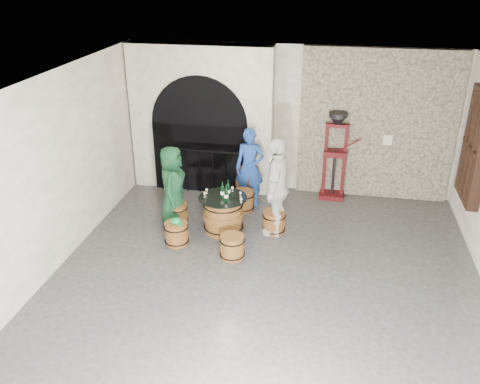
% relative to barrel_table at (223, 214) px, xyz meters
% --- Properties ---
extents(ground, '(8.00, 8.00, 0.00)m').
position_rel_barrel_table_xyz_m(ground, '(1.01, -1.79, -0.35)').
color(ground, '#303033').
rests_on(ground, ground).
extents(wall_back, '(8.00, 0.00, 8.00)m').
position_rel_barrel_table_xyz_m(wall_back, '(1.01, 2.21, 1.25)').
color(wall_back, white).
rests_on(wall_back, ground).
extents(wall_left, '(0.00, 8.00, 8.00)m').
position_rel_barrel_table_xyz_m(wall_left, '(-2.49, -1.79, 1.25)').
color(wall_left, white).
rests_on(wall_left, ground).
extents(ceiling, '(8.00, 8.00, 0.00)m').
position_rel_barrel_table_xyz_m(ceiling, '(1.01, -1.79, 2.85)').
color(ceiling, beige).
rests_on(ceiling, wall_back).
extents(stone_facing_panel, '(3.20, 0.12, 3.18)m').
position_rel_barrel_table_xyz_m(stone_facing_panel, '(2.81, 2.15, 1.25)').
color(stone_facing_panel, '#9D947D').
rests_on(stone_facing_panel, ground).
extents(arched_opening, '(3.10, 0.60, 3.19)m').
position_rel_barrel_table_xyz_m(arched_opening, '(-0.89, 1.95, 1.23)').
color(arched_opening, white).
rests_on(arched_opening, ground).
extents(shuttered_window, '(0.23, 1.10, 2.00)m').
position_rel_barrel_table_xyz_m(shuttered_window, '(4.39, 0.61, 1.45)').
color(shuttered_window, black).
rests_on(shuttered_window, wall_right).
extents(barrel_table, '(0.92, 0.92, 0.71)m').
position_rel_barrel_table_xyz_m(barrel_table, '(0.00, 0.00, 0.00)').
color(barrel_table, brown).
rests_on(barrel_table, ground).
extents(barrel_stool_left, '(0.45, 0.45, 0.43)m').
position_rel_barrel_table_xyz_m(barrel_stool_left, '(-0.96, 0.11, -0.14)').
color(barrel_stool_left, brown).
rests_on(barrel_stool_left, ground).
extents(barrel_stool_far, '(0.45, 0.45, 0.43)m').
position_rel_barrel_table_xyz_m(barrel_stool_far, '(0.22, 0.94, -0.14)').
color(barrel_stool_far, brown).
rests_on(barrel_stool_far, ground).
extents(barrel_stool_right, '(0.45, 0.45, 0.43)m').
position_rel_barrel_table_xyz_m(barrel_stool_right, '(0.96, 0.14, -0.14)').
color(barrel_stool_right, brown).
rests_on(barrel_stool_right, ground).
extents(barrel_stool_near_right, '(0.45, 0.45, 0.43)m').
position_rel_barrel_table_xyz_m(barrel_stool_near_right, '(0.36, -0.90, -0.14)').
color(barrel_stool_near_right, brown).
rests_on(barrel_stool_near_right, ground).
extents(barrel_stool_near_left, '(0.45, 0.45, 0.43)m').
position_rel_barrel_table_xyz_m(barrel_stool_near_left, '(-0.74, -0.63, -0.14)').
color(barrel_stool_near_left, brown).
rests_on(barrel_stool_near_left, ground).
extents(green_cap, '(0.24, 0.19, 0.10)m').
position_rel_barrel_table_xyz_m(green_cap, '(-0.73, -0.63, 0.12)').
color(green_cap, '#0D9447').
rests_on(green_cap, barrel_stool_near_left).
extents(person_green, '(0.57, 0.82, 1.61)m').
position_rel_barrel_table_xyz_m(person_green, '(-1.01, 0.12, 0.45)').
color(person_green, '#113E21').
rests_on(person_green, ground).
extents(person_blue, '(0.61, 0.40, 1.66)m').
position_rel_barrel_table_xyz_m(person_blue, '(0.29, 1.26, 0.48)').
color(person_blue, '#1C429C').
rests_on(person_blue, ground).
extents(person_white, '(0.61, 1.17, 1.90)m').
position_rel_barrel_table_xyz_m(person_white, '(1.00, 0.14, 0.60)').
color(person_white, silver).
rests_on(person_white, ground).
extents(wine_bottle_left, '(0.08, 0.08, 0.32)m').
position_rel_barrel_table_xyz_m(wine_bottle_left, '(-0.00, -0.01, 0.49)').
color(wine_bottle_left, black).
rests_on(wine_bottle_left, barrel_table).
extents(wine_bottle_center, '(0.08, 0.08, 0.32)m').
position_rel_barrel_table_xyz_m(wine_bottle_center, '(0.09, -0.14, 0.49)').
color(wine_bottle_center, black).
rests_on(wine_bottle_center, barrel_table).
extents(wine_bottle_right, '(0.08, 0.08, 0.32)m').
position_rel_barrel_table_xyz_m(wine_bottle_right, '(0.09, 0.08, 0.49)').
color(wine_bottle_right, black).
rests_on(wine_bottle_right, barrel_table).
extents(tasting_glass_a, '(0.05, 0.05, 0.10)m').
position_rel_barrel_table_xyz_m(tasting_glass_a, '(-0.34, -0.05, 0.41)').
color(tasting_glass_a, '#B06E22').
rests_on(tasting_glass_a, barrel_table).
extents(tasting_glass_b, '(0.05, 0.05, 0.10)m').
position_rel_barrel_table_xyz_m(tasting_glass_b, '(0.32, 0.09, 0.41)').
color(tasting_glass_b, '#B06E22').
rests_on(tasting_glass_b, barrel_table).
extents(tasting_glass_c, '(0.05, 0.05, 0.10)m').
position_rel_barrel_table_xyz_m(tasting_glass_c, '(-0.05, 0.26, 0.41)').
color(tasting_glass_c, '#B06E22').
rests_on(tasting_glass_c, barrel_table).
extents(tasting_glass_d, '(0.05, 0.05, 0.10)m').
position_rel_barrel_table_xyz_m(tasting_glass_d, '(0.12, 0.29, 0.41)').
color(tasting_glass_d, '#B06E22').
rests_on(tasting_glass_d, barrel_table).
extents(tasting_glass_e, '(0.05, 0.05, 0.10)m').
position_rel_barrel_table_xyz_m(tasting_glass_e, '(0.38, -0.16, 0.41)').
color(tasting_glass_e, '#B06E22').
rests_on(tasting_glass_e, barrel_table).
extents(tasting_glass_f, '(0.05, 0.05, 0.10)m').
position_rel_barrel_table_xyz_m(tasting_glass_f, '(-0.34, 0.11, 0.41)').
color(tasting_glass_f, '#B06E22').
rests_on(tasting_glass_f, barrel_table).
extents(side_barrel, '(0.52, 0.52, 0.69)m').
position_rel_barrel_table_xyz_m(side_barrel, '(0.19, 1.59, -0.01)').
color(side_barrel, brown).
rests_on(side_barrel, ground).
extents(corking_press, '(0.79, 0.45, 1.91)m').
position_rel_barrel_table_xyz_m(corking_press, '(2.01, 1.91, 0.76)').
color(corking_press, '#4A0C0E').
rests_on(corking_press, ground).
extents(control_box, '(0.18, 0.10, 0.22)m').
position_rel_barrel_table_xyz_m(control_box, '(3.06, 2.07, 1.00)').
color(control_box, silver).
rests_on(control_box, wall_back).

